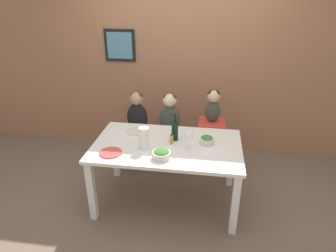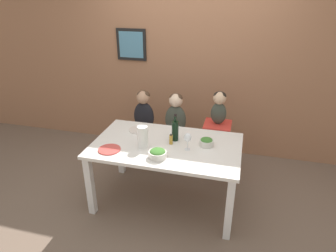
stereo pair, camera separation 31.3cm
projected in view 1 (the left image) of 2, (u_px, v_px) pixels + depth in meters
name	position (u px, v px, depth m)	size (l,w,h in m)	color
ground_plane	(167.00, 199.00, 3.45)	(14.00, 14.00, 0.00)	#705B4C
wall_back	(181.00, 58.00, 4.08)	(10.00, 0.09, 2.70)	#9E6B4C
dining_table	(167.00, 152.00, 3.19)	(1.55, 0.93, 0.72)	white
chair_far_left	(138.00, 137.00, 4.01)	(0.39, 0.40, 0.48)	silver
chair_far_center	(170.00, 139.00, 3.96)	(0.39, 0.40, 0.48)	silver
chair_right_highchair	(211.00, 132.00, 3.83)	(0.33, 0.34, 0.69)	silver
person_child_left	(137.00, 111.00, 3.86)	(0.27, 0.18, 0.55)	black
person_child_center	(170.00, 113.00, 3.80)	(0.27, 0.18, 0.55)	#3D4238
person_baby_right	(213.00, 103.00, 3.66)	(0.19, 0.16, 0.42)	#3D4238
wine_bottle	(175.00, 130.00, 3.19)	(0.07, 0.07, 0.30)	black
paper_towel_roll	(144.00, 138.00, 3.02)	(0.11, 0.11, 0.23)	white
wine_glass_near	(189.00, 137.00, 3.01)	(0.07, 0.07, 0.18)	white
salad_bowl_large	(161.00, 154.00, 2.88)	(0.18, 0.18, 0.09)	silver
salad_bowl_small	(207.00, 140.00, 3.14)	(0.15, 0.15, 0.09)	silver
dinner_plate_front_left	(111.00, 153.00, 2.98)	(0.23, 0.23, 0.01)	#D14C47
dinner_plate_back_left	(136.00, 131.00, 3.42)	(0.23, 0.23, 0.01)	silver
condiment_bottle_hot_sauce	(172.00, 139.00, 3.13)	(0.04, 0.04, 0.12)	#BC8E33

